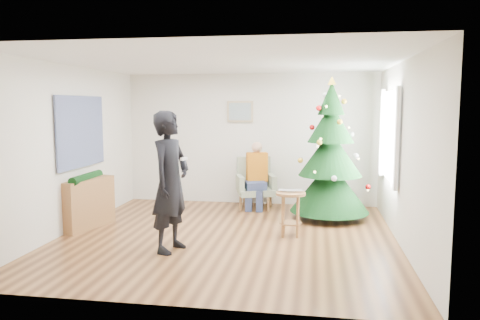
% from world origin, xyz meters
% --- Properties ---
extents(floor, '(5.00, 5.00, 0.00)m').
position_xyz_m(floor, '(0.00, 0.00, 0.00)').
color(floor, brown).
rests_on(floor, ground).
extents(ceiling, '(5.00, 5.00, 0.00)m').
position_xyz_m(ceiling, '(0.00, 0.00, 2.60)').
color(ceiling, white).
rests_on(ceiling, wall_back).
extents(wall_back, '(5.00, 0.00, 5.00)m').
position_xyz_m(wall_back, '(0.00, 2.50, 1.30)').
color(wall_back, silver).
rests_on(wall_back, floor).
extents(wall_front, '(5.00, 0.00, 5.00)m').
position_xyz_m(wall_front, '(0.00, -2.50, 1.30)').
color(wall_front, silver).
rests_on(wall_front, floor).
extents(wall_left, '(0.00, 5.00, 5.00)m').
position_xyz_m(wall_left, '(-2.50, 0.00, 1.30)').
color(wall_left, silver).
rests_on(wall_left, floor).
extents(wall_right, '(0.00, 5.00, 5.00)m').
position_xyz_m(wall_right, '(2.50, 0.00, 1.30)').
color(wall_right, silver).
rests_on(wall_right, floor).
extents(window_panel, '(0.04, 1.30, 1.40)m').
position_xyz_m(window_panel, '(2.47, 1.00, 1.50)').
color(window_panel, white).
rests_on(window_panel, wall_right).
extents(curtains, '(0.05, 1.75, 1.50)m').
position_xyz_m(curtains, '(2.44, 1.00, 1.50)').
color(curtains, white).
rests_on(curtains, wall_right).
extents(christmas_tree, '(1.36, 1.36, 2.47)m').
position_xyz_m(christmas_tree, '(1.55, 1.41, 1.11)').
color(christmas_tree, '#3F2816').
rests_on(christmas_tree, floor).
extents(stool, '(0.45, 0.45, 0.67)m').
position_xyz_m(stool, '(0.94, 0.20, 0.34)').
color(stool, brown).
rests_on(stool, floor).
extents(laptop, '(0.38, 0.26, 0.03)m').
position_xyz_m(laptop, '(0.94, 0.20, 0.69)').
color(laptop, silver).
rests_on(laptop, stool).
extents(armchair, '(0.83, 0.81, 0.97)m').
position_xyz_m(armchair, '(0.17, 2.06, 0.35)').
color(armchair, gray).
rests_on(armchair, floor).
extents(seated_person, '(0.47, 0.62, 1.28)m').
position_xyz_m(seated_person, '(0.18, 2.01, 0.65)').
color(seated_person, navy).
rests_on(seated_person, armchair).
extents(standing_man, '(0.61, 0.79, 1.90)m').
position_xyz_m(standing_man, '(-0.63, -0.77, 0.95)').
color(standing_man, black).
rests_on(standing_man, floor).
extents(game_controller, '(0.07, 0.13, 0.04)m').
position_xyz_m(game_controller, '(-0.42, -0.80, 1.27)').
color(game_controller, white).
rests_on(game_controller, standing_man).
extents(console, '(0.55, 1.04, 0.80)m').
position_xyz_m(console, '(-2.33, 0.16, 0.40)').
color(console, brown).
rests_on(console, floor).
extents(garland, '(0.14, 0.90, 0.14)m').
position_xyz_m(garland, '(-2.33, 0.16, 0.82)').
color(garland, black).
rests_on(garland, console).
extents(tapestry, '(0.03, 1.50, 1.15)m').
position_xyz_m(tapestry, '(-2.46, 0.30, 1.55)').
color(tapestry, black).
rests_on(tapestry, wall_left).
extents(framed_picture, '(0.52, 0.05, 0.42)m').
position_xyz_m(framed_picture, '(-0.20, 2.46, 1.85)').
color(framed_picture, tan).
rests_on(framed_picture, wall_back).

